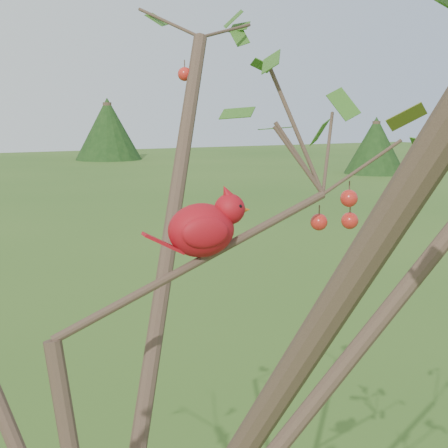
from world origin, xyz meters
TOP-DOWN VIEW (x-y plane):
  - crabapple_tree at (0.03, -0.02)m, footprint 2.35×2.05m
  - cardinal at (0.27, 0.07)m, footprint 0.23×0.13m

SIDE VIEW (x-z plane):
  - crabapple_tree at x=0.03m, z-range 0.65..3.60m
  - cardinal at x=0.27m, z-range 2.07..2.23m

